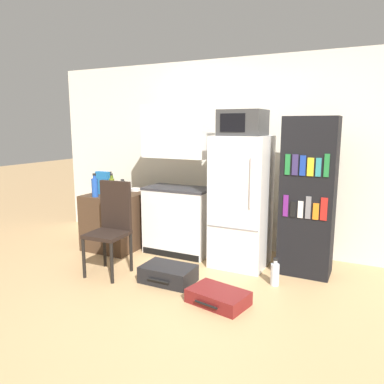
{
  "coord_description": "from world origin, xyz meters",
  "views": [
    {
      "loc": [
        1.55,
        -2.73,
        1.64
      ],
      "look_at": [
        -0.23,
        0.85,
        0.92
      ],
      "focal_mm": 35.0,
      "sensor_mm": 36.0,
      "label": 1
    }
  ],
  "objects": [
    {
      "name": "suitcase_large_flat",
      "position": [
        0.32,
        0.28,
        0.06
      ],
      "size": [
        0.59,
        0.45,
        0.13
      ],
      "rotation": [
        0.0,
        0.0,
        -0.2
      ],
      "color": "maroon",
      "rests_on": "ground_plane"
    },
    {
      "name": "suitcase_small_flat",
      "position": [
        -0.34,
        0.5,
        0.09
      ],
      "size": [
        0.55,
        0.39,
        0.17
      ],
      "rotation": [
        0.0,
        0.0,
        -0.0
      ],
      "color": "black",
      "rests_on": "ground_plane"
    },
    {
      "name": "bottle_blue_soda",
      "position": [
        -1.64,
        0.91,
        0.86
      ],
      "size": [
        0.08,
        0.08,
        0.3
      ],
      "color": "#1E47A3",
      "rests_on": "side_table"
    },
    {
      "name": "wall_back",
      "position": [
        0.2,
        2.0,
        1.24
      ],
      "size": [
        6.4,
        0.1,
        2.49
      ],
      "color": "silver",
      "rests_on": "ground_plane"
    },
    {
      "name": "water_bottle_front",
      "position": [
        0.69,
        0.91,
        0.12
      ],
      "size": [
        0.09,
        0.09,
        0.29
      ],
      "color": "silver",
      "rests_on": "ground_plane"
    },
    {
      "name": "ground_plane",
      "position": [
        0.0,
        0.0,
        0.0
      ],
      "size": [
        24.0,
        24.0,
        0.0
      ],
      "primitive_type": "plane",
      "color": "tan"
    },
    {
      "name": "refrigerator",
      "position": [
        0.17,
        1.32,
        0.76
      ],
      "size": [
        0.62,
        0.59,
        1.52
      ],
      "color": "white",
      "rests_on": "ground_plane"
    },
    {
      "name": "bowl",
      "position": [
        -1.43,
        1.5,
        0.75
      ],
      "size": [
        0.14,
        0.14,
        0.04
      ],
      "color": "silver",
      "rests_on": "side_table"
    },
    {
      "name": "bookshelf",
      "position": [
        0.9,
        1.4,
        0.86
      ],
      "size": [
        0.56,
        0.4,
        1.73
      ],
      "color": "black",
      "rests_on": "ground_plane"
    },
    {
      "name": "bottle_clear_short",
      "position": [
        -1.44,
        1.21,
        0.82
      ],
      "size": [
        0.09,
        0.09,
        0.2
      ],
      "color": "silver",
      "rests_on": "side_table"
    },
    {
      "name": "bottle_olive_oil",
      "position": [
        -1.51,
        1.08,
        0.85
      ],
      "size": [
        0.07,
        0.07,
        0.29
      ],
      "color": "#566619",
      "rests_on": "side_table"
    },
    {
      "name": "kitchen_hutch",
      "position": [
        -0.69,
        1.37,
        0.87
      ],
      "size": [
        0.85,
        0.46,
        1.88
      ],
      "color": "white",
      "rests_on": "ground_plane"
    },
    {
      "name": "chair",
      "position": [
        -1.04,
        0.47,
        0.59
      ],
      "size": [
        0.42,
        0.42,
        1.02
      ],
      "rotation": [
        0.0,
        0.0,
        0.05
      ],
      "color": "black",
      "rests_on": "ground_plane"
    },
    {
      "name": "side_table",
      "position": [
        -1.54,
        1.21,
        0.37
      ],
      "size": [
        0.68,
        0.77,
        0.73
      ],
      "color": "#422D1E",
      "rests_on": "ground_plane"
    },
    {
      "name": "cereal_box",
      "position": [
        -1.67,
        1.1,
        0.88
      ],
      "size": [
        0.19,
        0.07,
        0.3
      ],
      "color": "#1E66A8",
      "rests_on": "side_table"
    },
    {
      "name": "microwave",
      "position": [
        0.17,
        1.32,
        1.66
      ],
      "size": [
        0.48,
        0.44,
        0.29
      ],
      "color": "#333333",
      "rests_on": "refrigerator"
    },
    {
      "name": "bottle_amber_beer",
      "position": [
        -1.34,
        1.1,
        0.82
      ],
      "size": [
        0.09,
        0.09,
        0.2
      ],
      "color": "brown",
      "rests_on": "side_table"
    },
    {
      "name": "bottle_green_tall",
      "position": [
        -1.8,
        1.42,
        0.84
      ],
      "size": [
        0.09,
        0.09,
        0.26
      ],
      "color": "#1E6028",
      "rests_on": "side_table"
    }
  ]
}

